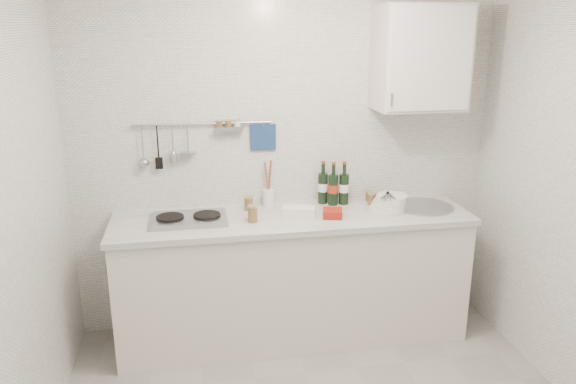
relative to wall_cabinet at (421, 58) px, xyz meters
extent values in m
cube|color=silver|center=(-0.90, 0.18, -0.70)|extent=(3.00, 0.02, 2.50)
cube|color=silver|center=(-2.40, -1.22, -0.70)|extent=(0.02, 2.80, 2.50)
cube|color=silver|center=(-0.90, -0.12, -1.51)|extent=(2.40, 0.60, 0.88)
cube|color=silver|center=(-0.90, -0.12, -1.05)|extent=(2.44, 0.64, 0.04)
cube|color=black|center=(-0.90, -0.10, -1.90)|extent=(2.34, 0.52, 0.10)
cube|color=#93969B|center=(-1.60, -0.12, -1.01)|extent=(0.50, 0.32, 0.03)
cylinder|color=black|center=(-1.72, -0.12, -0.99)|extent=(0.18, 0.18, 0.01)
cylinder|color=black|center=(-1.48, -0.12, -0.99)|extent=(0.18, 0.18, 0.01)
cylinder|color=#93969B|center=(0.05, -0.12, -1.02)|extent=(0.40, 0.40, 0.02)
cylinder|color=#93969B|center=(0.05, -0.12, -1.08)|extent=(0.34, 0.34, 0.10)
cylinder|color=#93969B|center=(-1.47, 0.15, -0.43)|extent=(0.95, 0.02, 0.02)
cube|color=navy|center=(-1.06, 0.17, -0.54)|extent=(0.18, 0.02, 0.18)
cube|color=silver|center=(0.00, 0.01, 0.00)|extent=(0.60, 0.35, 0.70)
cube|color=white|center=(0.00, -0.18, 0.00)|extent=(0.56, 0.01, 0.66)
cylinder|color=#93969B|center=(-0.26, -0.19, -0.25)|extent=(0.01, 0.01, 0.08)
cylinder|color=#436199|center=(-1.71, -0.14, -1.02)|extent=(0.26, 0.26, 0.01)
cylinder|color=#436199|center=(-1.71, -0.14, -1.01)|extent=(0.26, 0.26, 0.01)
cylinder|color=white|center=(-0.23, -0.13, -1.02)|extent=(0.25, 0.25, 0.01)
cylinder|color=white|center=(-0.22, -0.13, -1.01)|extent=(0.25, 0.25, 0.01)
cylinder|color=white|center=(-0.22, -0.13, -1.00)|extent=(0.24, 0.24, 0.01)
cylinder|color=white|center=(-0.21, -0.12, -0.98)|extent=(0.24, 0.24, 0.01)
cylinder|color=white|center=(-0.21, -0.12, -0.97)|extent=(0.23, 0.23, 0.01)
cylinder|color=white|center=(-0.20, -0.11, -0.96)|extent=(0.22, 0.22, 0.01)
cylinder|color=white|center=(-0.20, -0.11, -0.95)|extent=(0.22, 0.22, 0.01)
cylinder|color=white|center=(-0.19, -0.11, -0.93)|extent=(0.21, 0.21, 0.01)
cube|color=white|center=(-0.86, -0.15, -1.00)|extent=(0.24, 0.17, 0.07)
cube|color=#AD2C13|center=(-0.64, -0.20, -1.00)|extent=(0.15, 0.15, 0.05)
cylinder|color=white|center=(-1.03, 0.11, -0.97)|extent=(0.08, 0.08, 0.12)
cylinder|color=brown|center=(-1.02, 0.11, -0.81)|extent=(0.03, 0.06, 0.25)
cylinder|color=brown|center=(-1.04, 0.12, -0.82)|extent=(0.04, 0.04, 0.23)
cylinder|color=brown|center=(-1.18, 0.04, -0.99)|extent=(0.06, 0.06, 0.09)
cylinder|color=tan|center=(-1.18, 0.04, -0.94)|extent=(0.06, 0.06, 0.01)
cylinder|color=brown|center=(-0.28, 0.11, -1.00)|extent=(0.06, 0.06, 0.06)
cylinder|color=tan|center=(-0.28, 0.11, -0.96)|extent=(0.06, 0.06, 0.01)
cylinder|color=brown|center=(-0.30, 0.01, -0.99)|extent=(0.06, 0.06, 0.08)
cylinder|color=tan|center=(-0.30, 0.01, -0.95)|extent=(0.06, 0.06, 0.01)
cylinder|color=brown|center=(-1.18, -0.20, -0.98)|extent=(0.06, 0.06, 0.10)
cylinder|color=tan|center=(-1.18, -0.20, -0.92)|extent=(0.07, 0.07, 0.01)
camera|label=1|loc=(-1.57, -3.67, 0.24)|focal=35.00mm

